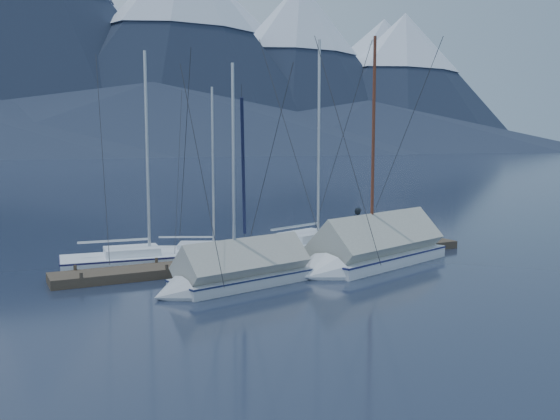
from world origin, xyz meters
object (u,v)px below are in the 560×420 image
(sailboat_open_mid, at_px, (224,254))
(sailboat_open_right, at_px, (325,243))
(sailboat_covered_near, at_px, (369,253))
(sailboat_covered_far, at_px, (231,275))
(person, at_px, (358,226))
(sailboat_open_left, at_px, (162,260))

(sailboat_open_mid, xyz_separation_m, sailboat_open_right, (5.35, 0.34, 0.04))
(sailboat_covered_near, relative_size, sailboat_covered_far, 1.21)
(sailboat_open_right, relative_size, person, 6.16)
(sailboat_open_left, relative_size, person, 5.48)
(sailboat_open_mid, distance_m, person, 6.16)
(sailboat_open_right, height_order, person, sailboat_open_right)
(sailboat_open_left, distance_m, person, 8.78)
(sailboat_open_mid, relative_size, sailboat_open_right, 0.76)
(sailboat_open_left, height_order, sailboat_covered_near, sailboat_covered_near)
(sailboat_open_right, height_order, sailboat_covered_far, sailboat_open_right)
(sailboat_open_mid, relative_size, sailboat_covered_far, 0.96)
(sailboat_covered_far, relative_size, person, 4.86)
(sailboat_open_left, distance_m, sailboat_covered_far, 5.12)
(sailboat_open_mid, distance_m, sailboat_covered_far, 5.34)
(sailboat_open_right, distance_m, sailboat_covered_near, 4.64)
(sailboat_covered_near, bearing_deg, sailboat_open_right, 80.82)
(sailboat_covered_far, bearing_deg, person, 24.35)
(sailboat_open_left, relative_size, sailboat_open_mid, 1.17)
(sailboat_covered_near, height_order, sailboat_covered_far, sailboat_covered_near)
(sailboat_open_left, distance_m, sailboat_covered_near, 8.46)
(person, bearing_deg, sailboat_open_mid, 54.97)
(sailboat_open_right, distance_m, sailboat_covered_far, 8.88)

